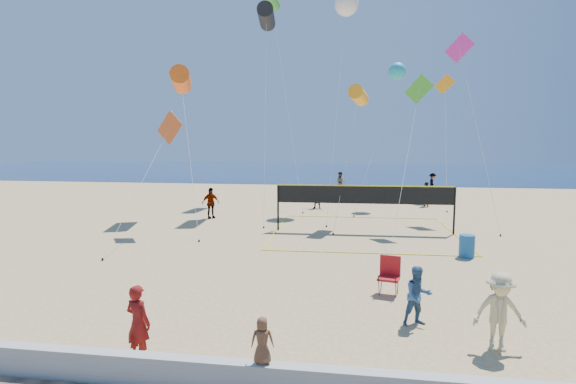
# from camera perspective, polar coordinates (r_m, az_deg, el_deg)

# --- Properties ---
(ground) EXTENTS (120.00, 120.00, 0.00)m
(ground) POSITION_cam_1_polar(r_m,az_deg,el_deg) (11.87, -0.88, -16.87)
(ground) COLOR tan
(ground) RESTS_ON ground
(ocean) EXTENTS (140.00, 50.00, 0.03)m
(ocean) POSITION_cam_1_polar(r_m,az_deg,el_deg) (72.92, 7.21, 2.74)
(ocean) COLOR #10224E
(ocean) RESTS_ON ground
(seawall) EXTENTS (32.00, 0.30, 0.60)m
(seawall) POSITION_cam_1_polar(r_m,az_deg,el_deg) (9.09, -4.27, -22.51)
(seawall) COLOR #B7B7B2
(seawall) RESTS_ON ground
(woman) EXTENTS (0.70, 0.56, 1.68)m
(woman) POSITION_cam_1_polar(r_m,az_deg,el_deg) (10.48, -18.49, -15.50)
(woman) COLOR maroon
(woman) RESTS_ON ground
(toddler) EXTENTS (0.47, 0.35, 0.88)m
(toddler) POSITION_cam_1_polar(r_m,az_deg,el_deg) (8.75, -3.28, -18.28)
(toddler) COLOR brown
(toddler) RESTS_ON seawall
(bystander_a) EXTENTS (0.89, 0.78, 1.54)m
(bystander_a) POSITION_cam_1_polar(r_m,az_deg,el_deg) (12.23, 16.18, -12.55)
(bystander_a) COLOR #335681
(bystander_a) RESTS_ON ground
(bystander_b) EXTENTS (1.19, 0.73, 1.80)m
(bystander_b) POSITION_cam_1_polar(r_m,az_deg,el_deg) (11.44, 25.27, -13.58)
(bystander_b) COLOR #C4B383
(bystander_b) RESTS_ON ground
(far_person_0) EXTENTS (1.13, 1.07, 1.88)m
(far_person_0) POSITION_cam_1_polar(r_m,az_deg,el_deg) (27.81, -9.81, -1.39)
(far_person_0) COLOR gray
(far_person_0) RESTS_ON ground
(far_person_1) EXTENTS (1.48, 0.60, 1.55)m
(far_person_1) POSITION_cam_1_polar(r_m,az_deg,el_deg) (31.53, 3.72, -0.69)
(far_person_1) COLOR gray
(far_person_1) RESTS_ON ground
(far_person_2) EXTENTS (0.75, 0.76, 1.77)m
(far_person_2) POSITION_cam_1_polar(r_m,az_deg,el_deg) (33.92, 17.17, -0.27)
(far_person_2) COLOR gray
(far_person_2) RESTS_ON ground
(far_person_3) EXTENTS (1.02, 0.84, 1.90)m
(far_person_3) POSITION_cam_1_polar(r_m,az_deg,el_deg) (41.30, 6.70, 1.22)
(far_person_3) COLOR gray
(far_person_3) RESTS_ON ground
(far_person_4) EXTENTS (0.90, 1.27, 1.79)m
(far_person_4) POSITION_cam_1_polar(r_m,az_deg,el_deg) (43.21, 17.87, 1.11)
(far_person_4) COLOR gray
(far_person_4) RESTS_ON ground
(camp_chair) EXTENTS (0.74, 0.88, 1.30)m
(camp_chair) POSITION_cam_1_polar(r_m,az_deg,el_deg) (14.39, 12.75, -9.97)
(camp_chair) COLOR #A11216
(camp_chair) RESTS_ON ground
(trash_barrel) EXTENTS (0.78, 0.78, 0.92)m
(trash_barrel) POSITION_cam_1_polar(r_m,az_deg,el_deg) (19.74, 21.76, -6.41)
(trash_barrel) COLOR #165290
(trash_barrel) RESTS_ON ground
(volleyball_net) EXTENTS (9.44, 9.29, 2.46)m
(volleyball_net) POSITION_cam_1_polar(r_m,az_deg,el_deg) (23.43, 9.67, -1.01)
(volleyball_net) COLOR black
(volleyball_net) RESTS_ON ground
(kite_0) EXTENTS (4.38, 8.28, 9.15)m
(kite_0) POSITION_cam_1_polar(r_m,az_deg,el_deg) (28.83, -13.43, 13.68)
(kite_0) COLOR orange
(kite_0) RESTS_ON ground
(kite_1) EXTENTS (1.79, 7.80, 13.52)m
(kite_1) POSITION_cam_1_polar(r_m,az_deg,el_deg) (31.59, -2.76, 21.36)
(kite_1) COLOR black
(kite_1) RESTS_ON ground
(kite_2) EXTENTS (1.79, 4.45, 7.77)m
(kite_2) POSITION_cam_1_polar(r_m,az_deg,el_deg) (25.80, 8.94, 12.02)
(kite_2) COLOR orange
(kite_2) RESTS_ON ground
(kite_3) EXTENTS (1.68, 6.35, 6.28)m
(kite_3) POSITION_cam_1_polar(r_m,az_deg,el_deg) (23.70, -15.05, 7.37)
(kite_3) COLOR #BB4D20
(kite_3) RESTS_ON ground
(kite_4) EXTENTS (2.57, 7.28, 8.18)m
(kite_4) POSITION_cam_1_polar(r_m,az_deg,el_deg) (24.51, 16.13, 11.48)
(kite_4) COLOR green
(kite_4) RESTS_ON ground
(kite_5) EXTENTS (1.89, 6.62, 11.23)m
(kite_5) POSITION_cam_1_polar(r_m,az_deg,el_deg) (30.16, 21.15, 15.78)
(kite_5) COLOR #D92CA4
(kite_5) RESTS_ON ground
(kite_6) EXTENTS (2.15, 9.36, 14.97)m
(kite_6) POSITION_cam_1_polar(r_m,az_deg,el_deg) (33.92, 7.43, 22.58)
(kite_6) COLOR white
(kite_6) RESTS_ON ground
(kite_7) EXTENTS (3.61, 6.53, 10.32)m
(kite_7) POSITION_cam_1_polar(r_m,az_deg,el_deg) (34.24, 13.70, 14.68)
(kite_7) COLOR #21A0B2
(kite_7) RESTS_ON ground
(kite_8) EXTENTS (3.98, 8.55, 16.40)m
(kite_8) POSITION_cam_1_polar(r_m,az_deg,el_deg) (38.37, -2.11, 23.22)
(kite_8) COLOR green
(kite_8) RESTS_ON ground
(kite_9) EXTENTS (1.77, 7.95, 10.08)m
(kite_9) POSITION_cam_1_polar(r_m,az_deg,el_deg) (38.71, 19.31, 12.03)
(kite_9) COLOR orange
(kite_9) RESTS_ON ground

